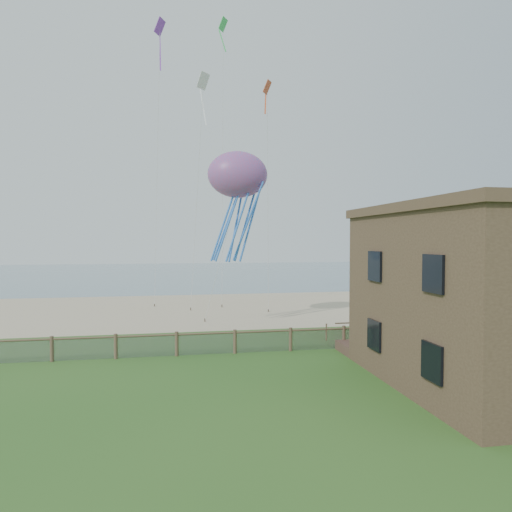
{
  "coord_description": "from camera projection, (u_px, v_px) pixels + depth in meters",
  "views": [
    {
      "loc": [
        -3.14,
        -17.45,
        5.93
      ],
      "look_at": [
        1.49,
        8.0,
        5.03
      ],
      "focal_mm": 32.0,
      "sensor_mm": 36.0,
      "label": 1
    }
  ],
  "objects": [
    {
      "name": "ocean",
      "position": [
        191.0,
        273.0,
        82.83
      ],
      "size": [
        160.0,
        68.0,
        0.02
      ],
      "primitive_type": "cube",
      "color": "slate",
      "rests_on": "ground"
    },
    {
      "name": "sand_beach",
      "position": [
        210.0,
        308.0,
        39.56
      ],
      "size": [
        72.0,
        20.0,
        0.02
      ],
      "primitive_type": "cube",
      "color": "tan",
      "rests_on": "ground"
    },
    {
      "name": "picnic_table",
      "position": [
        412.0,
        365.0,
        20.37
      ],
      "size": [
        1.73,
        1.35,
        0.7
      ],
      "primitive_type": null,
      "rotation": [
        0.0,
        0.0,
        -0.06
      ],
      "color": "brown",
      "rests_on": "ground"
    },
    {
      "name": "kite_purple",
      "position": [
        160.0,
        42.0,
        36.05
      ],
      "size": [
        2.49,
        2.07,
        3.6
      ],
      "primitive_type": null,
      "rotation": [
        0.44,
        0.0,
        1.11
      ],
      "color": "purple"
    },
    {
      "name": "chainlink_fence",
      "position": [
        235.0,
        343.0,
        23.81
      ],
      "size": [
        36.2,
        0.2,
        1.25
      ],
      "primitive_type": null,
      "color": "brown",
      "rests_on": "ground"
    },
    {
      "name": "kite_white",
      "position": [
        203.0,
        95.0,
        34.02
      ],
      "size": [
        2.3,
        2.27,
        3.28
      ],
      "primitive_type": null,
      "rotation": [
        0.44,
        0.0,
        0.81
      ],
      "color": "white"
    },
    {
      "name": "kite_green",
      "position": [
        223.0,
        32.0,
        35.4
      ],
      "size": [
        1.83,
        1.66,
        2.26
      ],
      "primitive_type": null,
      "rotation": [
        0.44,
        0.0,
        0.99
      ],
      "color": "green"
    },
    {
      "name": "octopus_kite",
      "position": [
        238.0,
        205.0,
        30.2
      ],
      "size": [
        3.77,
        2.66,
        7.75
      ],
      "primitive_type": null,
      "rotation": [
        0.0,
        0.0,
        -0.0
      ],
      "color": "#F8274F"
    },
    {
      "name": "motel_deck",
      "position": [
        471.0,
        343.0,
        25.16
      ],
      "size": [
        15.0,
        2.0,
        0.5
      ],
      "primitive_type": "cube",
      "color": "brown",
      "rests_on": "ground"
    },
    {
      "name": "ground",
      "position": [
        255.0,
        391.0,
        17.93
      ],
      "size": [
        160.0,
        160.0,
        0.0
      ],
      "primitive_type": "plane",
      "color": "#2A581E",
      "rests_on": "ground"
    },
    {
      "name": "kite_red",
      "position": [
        267.0,
        94.0,
        32.91
      ],
      "size": [
        1.73,
        1.56,
        2.04
      ],
      "primitive_type": null,
      "rotation": [
        0.44,
        0.0,
        1.02
      ],
      "color": "#C54A22"
    }
  ]
}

